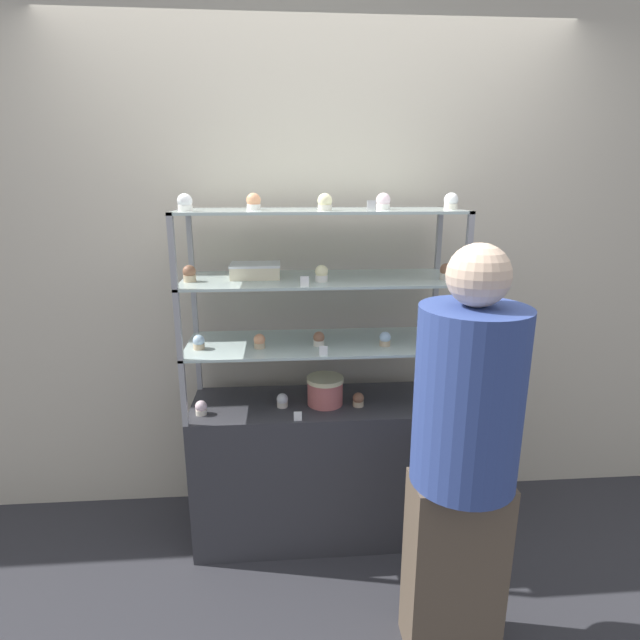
{
  "coord_description": "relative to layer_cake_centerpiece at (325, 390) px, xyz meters",
  "views": [
    {
      "loc": [
        -0.17,
        -2.22,
        1.74
      ],
      "look_at": [
        0.0,
        0.0,
        1.13
      ],
      "focal_mm": 28.0,
      "sensor_mm": 36.0,
      "label": 1
    }
  ],
  "objects": [
    {
      "name": "cupcake_2",
      "position": [
        0.16,
        -0.04,
        -0.04
      ],
      "size": [
        0.05,
        0.05,
        0.07
      ],
      "color": "#CCB28C",
      "rests_on": "display_base"
    },
    {
      "name": "display_riser_middle",
      "position": [
        -0.02,
        0.03,
        0.52
      ],
      "size": [
        1.23,
        0.43,
        0.3
      ],
      "color": "#99999E",
      "rests_on": "display_riser_lower"
    },
    {
      "name": "cupcake_1",
      "position": [
        -0.2,
        -0.02,
        -0.04
      ],
      "size": [
        0.05,
        0.05,
        0.07
      ],
      "color": "beige",
      "rests_on": "display_base"
    },
    {
      "name": "cupcake_0",
      "position": [
        -0.58,
        -0.07,
        -0.04
      ],
      "size": [
        0.05,
        0.05,
        0.07
      ],
      "color": "beige",
      "rests_on": "display_base"
    },
    {
      "name": "cupcake_4",
      "position": [
        -0.57,
        -0.04,
        0.27
      ],
      "size": [
        0.05,
        0.05,
        0.07
      ],
      "color": "#CCB28C",
      "rests_on": "display_riser_lower"
    },
    {
      "name": "ground_plane",
      "position": [
        -0.02,
        0.03,
        -0.79
      ],
      "size": [
        20.0,
        20.0,
        0.0
      ],
      "primitive_type": "plane",
      "color": "#2D2D33"
    },
    {
      "name": "cupcake_13",
      "position": [
        -0.31,
        -0.01,
        0.88
      ],
      "size": [
        0.06,
        0.06,
        0.07
      ],
      "color": "white",
      "rests_on": "display_riser_upper"
    },
    {
      "name": "cupcake_11",
      "position": [
        0.53,
        -0.06,
        0.58
      ],
      "size": [
        0.06,
        0.06,
        0.07
      ],
      "color": "beige",
      "rests_on": "display_riser_middle"
    },
    {
      "name": "back_wall",
      "position": [
        -0.02,
        0.39,
        0.51
      ],
      "size": [
        8.0,
        0.05,
        2.6
      ],
      "color": "beige",
      "rests_on": "ground_plane"
    },
    {
      "name": "display_base",
      "position": [
        -0.02,
        0.03,
        -0.43
      ],
      "size": [
        1.23,
        0.43,
        0.72
      ],
      "color": "#333338",
      "rests_on": "ground_plane"
    },
    {
      "name": "cupcake_10",
      "position": [
        -0.02,
        -0.06,
        0.58
      ],
      "size": [
        0.06,
        0.06,
        0.07
      ],
      "color": "white",
      "rests_on": "display_riser_middle"
    },
    {
      "name": "price_tag_3",
      "position": [
        0.17,
        -0.17,
        0.87
      ],
      "size": [
        0.04,
        0.0,
        0.04
      ],
      "color": "white",
      "rests_on": "display_riser_upper"
    },
    {
      "name": "cupcake_16",
      "position": [
        0.55,
        -0.02,
        0.88
      ],
      "size": [
        0.06,
        0.06,
        0.07
      ],
      "color": "beige",
      "rests_on": "display_riser_upper"
    },
    {
      "name": "display_riser_upper",
      "position": [
        -0.02,
        0.03,
        0.82
      ],
      "size": [
        1.23,
        0.43,
        0.3
      ],
      "color": "#99999E",
      "rests_on": "display_riser_middle"
    },
    {
      "name": "cupcake_9",
      "position": [
        -0.6,
        -0.02,
        0.58
      ],
      "size": [
        0.06,
        0.06,
        0.07
      ],
      "color": "#CCB28C",
      "rests_on": "display_riser_middle"
    },
    {
      "name": "sheet_cake_frosted",
      "position": [
        -0.31,
        0.06,
        0.57
      ],
      "size": [
        0.22,
        0.17,
        0.06
      ],
      "color": "beige",
      "rests_on": "display_riser_middle"
    },
    {
      "name": "cupcake_12",
      "position": [
        -0.58,
        -0.09,
        0.88
      ],
      "size": [
        0.06,
        0.06,
        0.07
      ],
      "color": "white",
      "rests_on": "display_riser_upper"
    },
    {
      "name": "price_tag_0",
      "position": [
        -0.14,
        -0.17,
        -0.05
      ],
      "size": [
        0.04,
        0.0,
        0.04
      ],
      "color": "white",
      "rests_on": "display_base"
    },
    {
      "name": "cupcake_5",
      "position": [
        -0.3,
        -0.04,
        0.27
      ],
      "size": [
        0.05,
        0.05,
        0.07
      ],
      "color": "#CCB28C",
      "rests_on": "display_riser_lower"
    },
    {
      "name": "price_tag_1",
      "position": [
        -0.02,
        -0.17,
        0.26
      ],
      "size": [
        0.04,
        0.0,
        0.04
      ],
      "color": "white",
      "rests_on": "display_riser_lower"
    },
    {
      "name": "customer_figure",
      "position": [
        0.43,
        -0.68,
        0.05
      ],
      "size": [
        0.37,
        0.37,
        1.57
      ],
      "color": "brown",
      "rests_on": "ground_plane"
    },
    {
      "name": "cupcake_14",
      "position": [
        -0.01,
        -0.09,
        0.88
      ],
      "size": [
        0.06,
        0.06,
        0.07
      ],
      "color": "beige",
      "rests_on": "display_riser_upper"
    },
    {
      "name": "layer_cake_centerpiece",
      "position": [
        0.0,
        0.0,
        0.0
      ],
      "size": [
        0.18,
        0.18,
        0.14
      ],
      "color": "#C66660",
      "rests_on": "display_base"
    },
    {
      "name": "price_tag_2",
      "position": [
        -0.1,
        -0.17,
        0.56
      ],
      "size": [
        0.04,
        0.0,
        0.04
      ],
      "color": "white",
      "rests_on": "display_riser_middle"
    },
    {
      "name": "cupcake_15",
      "position": [
        0.25,
        -0.02,
        0.88
      ],
      "size": [
        0.06,
        0.06,
        0.07
      ],
      "color": "white",
      "rests_on": "display_riser_upper"
    },
    {
      "name": "cupcake_6",
      "position": [
        -0.03,
        -0.03,
        0.27
      ],
      "size": [
        0.05,
        0.05,
        0.07
      ],
      "color": "beige",
      "rests_on": "display_riser_lower"
    },
    {
      "name": "cupcake_8",
      "position": [
        0.53,
        -0.09,
        0.27
      ],
      "size": [
        0.05,
        0.05,
        0.07
      ],
      "color": "white",
      "rests_on": "display_riser_lower"
    },
    {
      "name": "display_riser_lower",
      "position": [
        -0.02,
        0.03,
        0.22
      ],
      "size": [
        1.23,
        0.43,
        0.3
      ],
      "color": "#99999E",
      "rests_on": "display_base"
    },
    {
      "name": "cupcake_7",
      "position": [
        0.27,
        -0.05,
        0.27
      ],
      "size": [
        0.05,
        0.05,
        0.07
      ],
      "color": "#CCB28C",
      "rests_on": "display_riser_lower"
    },
    {
      "name": "cupcake_3",
      "position": [
        0.53,
        -0.08,
        -0.04
      ],
      "size": [
        0.05,
        0.05,
        0.07
      ],
      "color": "white",
      "rests_on": "display_base"
    }
  ]
}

